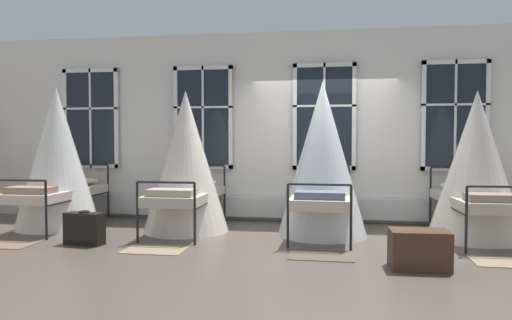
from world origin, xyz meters
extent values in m
plane|color=brown|center=(0.00, 0.00, 0.00)|extent=(24.11, 24.11, 0.00)
cube|color=silver|center=(0.00, 1.30, 1.68)|extent=(13.06, 0.10, 3.36)
cube|color=black|center=(-4.34, 1.19, 1.85)|extent=(1.09, 0.02, 1.85)
cube|color=silver|center=(-4.34, 1.19, 0.96)|extent=(1.09, 0.06, 0.07)
cube|color=silver|center=(-4.34, 1.19, 2.75)|extent=(1.09, 0.06, 0.07)
cube|color=silver|center=(-4.85, 1.19, 1.85)|extent=(0.07, 0.06, 1.85)
cube|color=silver|center=(-3.83, 1.19, 1.85)|extent=(0.07, 0.06, 1.85)
cube|color=silver|center=(-4.34, 1.19, 1.85)|extent=(0.04, 0.06, 1.85)
cube|color=silver|center=(-4.34, 1.19, 2.04)|extent=(1.09, 0.06, 0.04)
cube|color=black|center=(-2.17, 1.19, 1.85)|extent=(1.09, 0.02, 1.85)
cube|color=silver|center=(-2.17, 1.19, 0.96)|extent=(1.09, 0.06, 0.07)
cube|color=silver|center=(-2.17, 1.19, 2.75)|extent=(1.09, 0.06, 0.07)
cube|color=silver|center=(-2.68, 1.19, 1.85)|extent=(0.07, 0.06, 1.85)
cube|color=silver|center=(-1.66, 1.19, 1.85)|extent=(0.07, 0.06, 1.85)
cube|color=silver|center=(-2.17, 1.19, 1.85)|extent=(0.04, 0.06, 1.85)
cube|color=silver|center=(-2.17, 1.19, 2.04)|extent=(1.09, 0.06, 0.04)
cube|color=black|center=(0.00, 1.19, 1.85)|extent=(1.09, 0.02, 1.85)
cube|color=silver|center=(0.00, 1.19, 0.96)|extent=(1.09, 0.06, 0.07)
cube|color=silver|center=(0.00, 1.19, 2.75)|extent=(1.09, 0.06, 0.07)
cube|color=silver|center=(-0.51, 1.19, 1.85)|extent=(0.07, 0.06, 1.85)
cube|color=silver|center=(0.51, 1.19, 1.85)|extent=(0.07, 0.06, 1.85)
cube|color=silver|center=(0.00, 1.19, 1.85)|extent=(0.04, 0.06, 1.85)
cube|color=silver|center=(0.00, 1.19, 2.04)|extent=(1.09, 0.06, 0.04)
cube|color=black|center=(2.17, 1.19, 1.85)|extent=(1.09, 0.02, 1.85)
cube|color=silver|center=(2.17, 1.19, 0.96)|extent=(1.09, 0.06, 0.07)
cube|color=silver|center=(2.17, 1.19, 2.75)|extent=(1.09, 0.06, 0.07)
cube|color=silver|center=(1.66, 1.19, 1.85)|extent=(0.07, 0.06, 1.85)
cube|color=silver|center=(2.68, 1.19, 1.85)|extent=(0.07, 0.06, 1.85)
cube|color=silver|center=(2.17, 1.19, 1.85)|extent=(0.04, 0.06, 1.85)
cube|color=silver|center=(2.17, 1.19, 2.04)|extent=(1.09, 0.06, 0.04)
cube|color=silver|center=(0.00, 1.17, 0.25)|extent=(9.28, 0.10, 0.36)
cylinder|color=black|center=(-4.77, 1.05, 0.49)|extent=(0.04, 0.04, 0.99)
cylinder|color=black|center=(-3.94, 1.05, 0.49)|extent=(0.04, 0.04, 0.99)
cylinder|color=black|center=(-3.95, -0.89, 0.43)|extent=(0.04, 0.04, 0.86)
cylinder|color=black|center=(-4.78, 0.08, 0.49)|extent=(0.05, 1.94, 0.03)
cylinder|color=black|center=(-3.95, 0.08, 0.49)|extent=(0.05, 1.94, 0.03)
cylinder|color=black|center=(-4.36, 1.05, 0.99)|extent=(0.83, 0.04, 0.03)
cylinder|color=black|center=(-4.37, -0.89, 0.86)|extent=(0.83, 0.04, 0.03)
cube|color=beige|center=(-4.36, 0.08, 0.57)|extent=(0.86, 1.96, 0.15)
ellipsoid|color=beige|center=(-4.36, 0.81, 0.71)|extent=(0.64, 0.40, 0.14)
cube|color=gray|center=(-4.37, -0.63, 0.69)|extent=(0.68, 0.36, 0.10)
cone|color=white|center=(-4.36, 0.08, 1.16)|extent=(1.35, 1.35, 2.33)
cylinder|color=black|center=(-2.57, 1.04, 0.49)|extent=(0.04, 0.04, 0.99)
cylinder|color=black|center=(-1.74, 1.04, 0.49)|extent=(0.04, 0.04, 0.99)
cylinder|color=black|center=(-2.56, -0.90, 0.43)|extent=(0.04, 0.04, 0.86)
cylinder|color=black|center=(-1.74, -0.90, 0.43)|extent=(0.04, 0.04, 0.86)
cylinder|color=black|center=(-2.57, 0.07, 0.49)|extent=(0.04, 1.94, 0.03)
cylinder|color=black|center=(-1.74, 0.07, 0.49)|extent=(0.04, 1.94, 0.03)
cylinder|color=black|center=(-2.16, 1.04, 0.99)|extent=(0.83, 0.03, 0.03)
cylinder|color=black|center=(-2.15, -0.90, 0.86)|extent=(0.83, 0.03, 0.03)
cube|color=#B7B2A3|center=(-2.15, 0.07, 0.57)|extent=(0.85, 1.96, 0.15)
ellipsoid|color=silver|center=(-2.16, 0.80, 0.71)|extent=(0.64, 0.40, 0.14)
cube|color=tan|center=(-2.15, -0.64, 0.69)|extent=(0.68, 0.36, 0.10)
cone|color=silver|center=(-2.15, 0.07, 1.11)|extent=(1.35, 1.35, 2.22)
cylinder|color=black|center=(-0.40, 1.05, 0.49)|extent=(0.04, 0.04, 0.99)
cylinder|color=black|center=(0.43, 1.02, 0.49)|extent=(0.04, 0.04, 0.99)
cylinder|color=black|center=(-0.46, -0.89, 0.43)|extent=(0.04, 0.04, 0.86)
cylinder|color=black|center=(0.37, -0.92, 0.43)|extent=(0.04, 0.04, 0.86)
cylinder|color=black|center=(-0.43, 0.08, 0.49)|extent=(0.09, 1.94, 0.03)
cylinder|color=black|center=(0.40, 0.05, 0.49)|extent=(0.09, 1.94, 0.03)
cylinder|color=black|center=(0.01, 1.03, 0.99)|extent=(0.83, 0.06, 0.03)
cylinder|color=black|center=(-0.04, -0.90, 0.86)|extent=(0.83, 0.06, 0.03)
cube|color=beige|center=(-0.01, 0.06, 0.57)|extent=(0.90, 1.98, 0.15)
ellipsoid|color=silver|center=(0.01, 0.79, 0.71)|extent=(0.65, 0.42, 0.14)
cube|color=slate|center=(-0.03, -0.64, 0.69)|extent=(0.69, 0.38, 0.10)
cone|color=white|center=(-0.01, 0.06, 1.17)|extent=(1.35, 1.35, 2.34)
cylinder|color=black|center=(1.77, 1.07, 0.49)|extent=(0.04, 0.04, 0.99)
cylinder|color=black|center=(2.59, 1.09, 0.49)|extent=(0.04, 0.04, 0.99)
cylinder|color=black|center=(1.81, -0.87, 0.43)|extent=(0.04, 0.04, 0.86)
cylinder|color=black|center=(1.79, 0.10, 0.49)|extent=(0.07, 1.94, 0.03)
cylinder|color=black|center=(2.62, 0.12, 0.49)|extent=(0.07, 1.94, 0.03)
cylinder|color=black|center=(2.18, 1.08, 0.99)|extent=(0.83, 0.05, 0.03)
cylinder|color=black|center=(2.22, -0.86, 0.86)|extent=(0.83, 0.05, 0.03)
cube|color=#B7B2A3|center=(2.20, 0.11, 0.57)|extent=(0.89, 1.98, 0.15)
ellipsoid|color=beige|center=(2.19, 0.84, 0.71)|extent=(0.64, 0.41, 0.14)
cube|color=gray|center=(2.22, -0.60, 0.69)|extent=(0.69, 0.38, 0.10)
cone|color=silver|center=(2.20, 0.11, 1.08)|extent=(1.35, 1.35, 2.17)
cube|color=brown|center=(-4.34, -1.27, 0.01)|extent=(0.81, 0.58, 0.01)
cube|color=#8E7A5B|center=(-2.17, -1.27, 0.01)|extent=(0.80, 0.56, 0.01)
cube|color=brown|center=(0.00, -1.27, 0.01)|extent=(0.81, 0.58, 0.01)
cube|color=#8E7A5B|center=(2.17, -1.27, 0.01)|extent=(0.82, 0.59, 0.01)
cube|color=black|center=(-3.26, -1.09, 0.22)|extent=(0.59, 0.29, 0.44)
cube|color=tan|center=(-3.24, -0.99, 0.22)|extent=(0.50, 0.10, 0.03)
torus|color=black|center=(-3.26, -1.09, 0.46)|extent=(0.17, 0.17, 0.02)
cube|color=#472D1E|center=(1.09, -1.70, 0.22)|extent=(0.65, 0.42, 0.44)
camera|label=1|loc=(0.07, -7.19, 1.44)|focal=33.39mm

